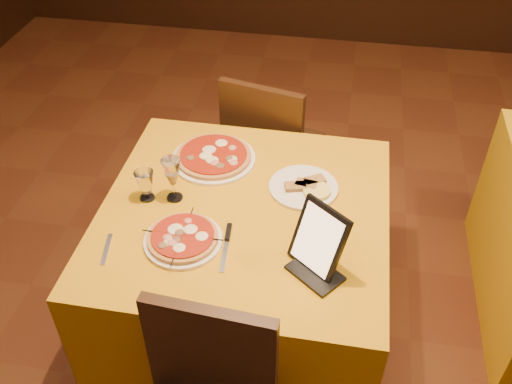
% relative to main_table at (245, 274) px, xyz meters
% --- Properties ---
extents(main_table, '(1.10, 1.10, 0.75)m').
position_rel_main_table_xyz_m(main_table, '(0.00, 0.00, 0.00)').
color(main_table, orange).
rests_on(main_table, floor).
extents(chair_main_far, '(0.56, 0.56, 0.91)m').
position_rel_main_table_xyz_m(chair_main_far, '(0.00, 0.83, 0.08)').
color(chair_main_far, black).
rests_on(chair_main_far, floor).
extents(pizza_near, '(0.28, 0.28, 0.03)m').
position_rel_main_table_xyz_m(pizza_near, '(-0.18, -0.21, 0.39)').
color(pizza_near, white).
rests_on(pizza_near, main_table).
extents(pizza_far, '(0.35, 0.35, 0.03)m').
position_rel_main_table_xyz_m(pizza_far, '(-0.19, 0.28, 0.39)').
color(pizza_far, white).
rests_on(pizza_far, main_table).
extents(cutlet_dish, '(0.28, 0.28, 0.03)m').
position_rel_main_table_xyz_m(cutlet_dish, '(0.21, 0.16, 0.39)').
color(cutlet_dish, white).
rests_on(cutlet_dish, main_table).
extents(wine_glass, '(0.09, 0.09, 0.19)m').
position_rel_main_table_xyz_m(wine_glass, '(-0.28, 0.02, 0.47)').
color(wine_glass, tan).
rests_on(wine_glass, main_table).
extents(water_glass, '(0.09, 0.09, 0.13)m').
position_rel_main_table_xyz_m(water_glass, '(-0.39, -0.00, 0.44)').
color(water_glass, silver).
rests_on(water_glass, main_table).
extents(tablet, '(0.21, 0.20, 0.23)m').
position_rel_main_table_xyz_m(tablet, '(0.30, -0.23, 0.49)').
color(tablet, black).
rests_on(tablet, main_table).
extents(knife, '(0.04, 0.21, 0.01)m').
position_rel_main_table_xyz_m(knife, '(-0.02, -0.23, 0.38)').
color(knife, '#B6B5BC').
rests_on(knife, main_table).
extents(fork_near, '(0.05, 0.15, 0.01)m').
position_rel_main_table_xyz_m(fork_near, '(-0.44, -0.30, 0.38)').
color(fork_near, '#BBBAC2').
rests_on(fork_near, main_table).
extents(fork_far, '(0.05, 0.15, 0.01)m').
position_rel_main_table_xyz_m(fork_far, '(-0.05, 0.31, 0.38)').
color(fork_far, silver).
rests_on(fork_far, main_table).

